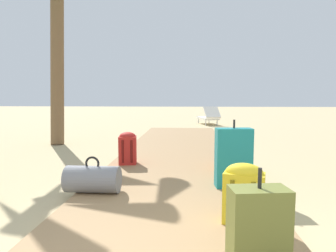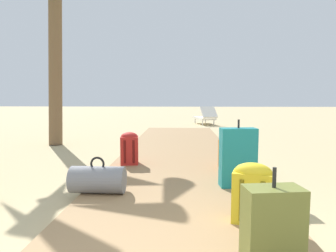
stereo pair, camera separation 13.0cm
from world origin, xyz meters
The scene contains 11 objects.
ground_plane centered at (0.00, 3.63, 0.00)m, with size 60.00×60.00×0.00m, color tan.
boardwalk centered at (0.00, 4.54, 0.04)m, with size 2.12×9.09×0.08m, color #9E7A51.
backpack_red centered at (-0.76, 3.52, 0.35)m, with size 0.30×0.29×0.52m.
backpack_yellow centered at (0.67, 1.36, 0.35)m, with size 0.37×0.28×0.52m.
suitcase_teal centered at (0.74, 2.40, 0.43)m, with size 0.44×0.23×0.81m.
duffel_bag_grey centered at (-0.87, 2.08, 0.23)m, with size 0.61×0.31×0.41m.
backpack_orange centered at (0.80, 3.34, 0.34)m, with size 0.34×0.24×0.50m.
suitcase_olive centered at (0.63, 0.68, 0.34)m, with size 0.38×0.24×0.65m.
backpack_tan centered at (0.92, 2.83, 0.37)m, with size 0.30×0.28×0.56m.
lounge_chair centered at (1.08, 11.24, 0.33)m, with size 0.93×1.66×0.76m.
rock_right_near centered at (1.64, 7.04, 0.06)m, with size 0.25×0.21×0.12m, color gray.
Camera 2 is at (0.05, -1.10, 1.16)m, focal length 31.46 mm.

